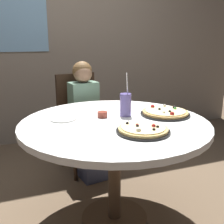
# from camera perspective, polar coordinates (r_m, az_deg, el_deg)

# --- Properties ---
(ground_plane) EXTENTS (8.00, 8.00, 0.00)m
(ground_plane) POSITION_cam_1_polar(r_m,az_deg,el_deg) (2.16, 0.49, -21.31)
(ground_plane) COLOR brown
(wall_with_window) EXTENTS (5.20, 0.14, 2.90)m
(wall_with_window) POSITION_cam_1_polar(r_m,az_deg,el_deg) (3.56, -10.85, 17.59)
(wall_with_window) COLOR gray
(wall_with_window) RESTS_ON ground_plane
(dining_table) EXTENTS (1.26, 1.26, 0.75)m
(dining_table) POSITION_cam_1_polar(r_m,az_deg,el_deg) (1.85, 0.54, -4.67)
(dining_table) COLOR white
(dining_table) RESTS_ON ground_plane
(chair_wooden) EXTENTS (0.46, 0.46, 0.95)m
(chair_wooden) POSITION_cam_1_polar(r_m,az_deg,el_deg) (2.73, -6.72, -0.96)
(chair_wooden) COLOR #382619
(chair_wooden) RESTS_ON ground_plane
(diner_child) EXTENTS (0.31, 0.43, 1.08)m
(diner_child) POSITION_cam_1_polar(r_m,az_deg,el_deg) (2.58, -5.17, -2.93)
(diner_child) COLOR #3F4766
(diner_child) RESTS_ON ground_plane
(pizza_veggie) EXTENTS (0.32, 0.32, 0.05)m
(pizza_veggie) POSITION_cam_1_polar(r_m,az_deg,el_deg) (1.61, 6.52, -3.68)
(pizza_veggie) COLOR black
(pizza_veggie) RESTS_ON dining_table
(pizza_cheese) EXTENTS (0.35, 0.35, 0.05)m
(pizza_cheese) POSITION_cam_1_polar(r_m,az_deg,el_deg) (2.00, 11.07, -0.13)
(pizza_cheese) COLOR black
(pizza_cheese) RESTS_ON dining_table
(soda_cup) EXTENTS (0.08, 0.08, 0.31)m
(soda_cup) POSITION_cam_1_polar(r_m,az_deg,el_deg) (1.92, 2.86, 1.55)
(soda_cup) COLOR #6659A5
(soda_cup) RESTS_ON dining_table
(sauce_bowl) EXTENTS (0.07, 0.07, 0.04)m
(sauce_bowl) POSITION_cam_1_polar(r_m,az_deg,el_deg) (1.90, -2.02, -0.53)
(sauce_bowl) COLOR brown
(sauce_bowl) RESTS_ON dining_table
(plate_small) EXTENTS (0.18, 0.18, 0.01)m
(plate_small) POSITION_cam_1_polar(r_m,az_deg,el_deg) (1.88, -10.21, -1.41)
(plate_small) COLOR white
(plate_small) RESTS_ON dining_table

